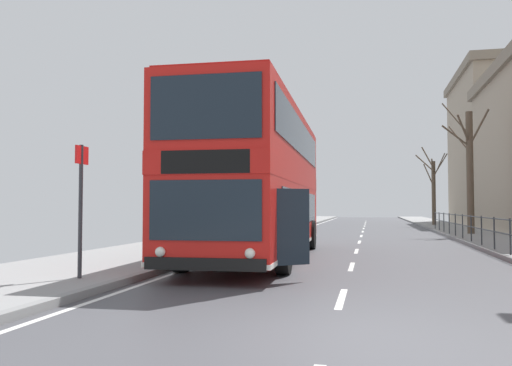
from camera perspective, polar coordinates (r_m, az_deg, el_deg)
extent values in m
cube|color=#47474C|center=(6.63, 7.97, -16.25)|extent=(8.40, 140.00, 0.06)
cube|color=silver|center=(9.17, 9.22, -12.19)|extent=(0.12, 2.00, 0.00)
cube|color=silver|center=(13.92, 10.28, -8.87)|extent=(0.12, 2.00, 0.00)
cube|color=silver|center=(18.70, 10.80, -7.23)|extent=(0.12, 2.00, 0.00)
cube|color=silver|center=(23.48, 11.10, -6.27)|extent=(0.12, 2.00, 0.00)
cube|color=silver|center=(28.27, 11.30, -5.63)|extent=(0.12, 2.00, 0.00)
cube|color=silver|center=(33.07, 11.45, -5.17)|extent=(0.12, 2.00, 0.00)
cube|color=silver|center=(37.86, 11.55, -4.83)|extent=(0.12, 2.00, 0.00)
cube|color=silver|center=(42.66, 11.63, -4.57)|extent=(0.12, 2.00, 0.00)
cube|color=silver|center=(47.45, 11.70, -4.36)|extent=(0.12, 2.00, 0.00)
cube|color=silver|center=(52.25, 11.75, -4.19)|extent=(0.12, 2.00, 0.00)
cube|color=silver|center=(57.05, 11.80, -4.05)|extent=(0.12, 2.00, 0.00)
cube|color=silver|center=(7.96, -22.61, -13.52)|extent=(0.12, 133.00, 0.00)
cube|color=gray|center=(8.15, -24.67, -12.74)|extent=(0.20, 140.00, 0.14)
cube|color=red|center=(15.67, 0.35, -3.60)|extent=(2.81, 11.46, 1.81)
cube|color=red|center=(15.69, 0.34, 0.58)|extent=(2.82, 11.51, 0.47)
cube|color=red|center=(15.78, 0.34, 4.44)|extent=(2.81, 11.46, 1.66)
cube|color=#A91511|center=(15.91, 0.34, 7.54)|extent=(2.72, 11.11, 0.08)
cube|color=#19232D|center=(10.10, -5.56, -2.94)|extent=(2.22, 0.09, 1.16)
cube|color=black|center=(10.13, -5.54, 2.30)|extent=(1.76, 0.07, 0.45)
cube|color=#19232D|center=(10.28, -5.51, 8.22)|extent=(2.22, 0.09, 1.26)
cube|color=black|center=(10.16, -5.59, -8.72)|extent=(2.40, 0.14, 0.24)
cube|color=white|center=(15.71, 0.35, -6.69)|extent=(2.84, 11.52, 0.10)
cube|color=#19232D|center=(15.77, 5.09, -2.66)|extent=(0.25, 8.89, 0.94)
cube|color=#19232D|center=(15.61, 4.96, 4.83)|extent=(0.28, 10.25, 0.99)
cube|color=#19232D|center=(16.22, -3.90, -2.66)|extent=(0.25, 8.89, 0.94)
cube|color=#19232D|center=(16.07, -4.14, 4.61)|extent=(0.28, 10.25, 0.99)
sphere|color=white|center=(9.91, -0.66, -7.61)|extent=(0.21, 0.21, 0.20)
sphere|color=white|center=(10.41, -10.31, -7.33)|extent=(0.21, 0.21, 0.20)
cube|color=#19232D|center=(10.84, 3.90, -4.74)|extent=(0.67, 0.51, 1.56)
cube|color=black|center=(11.19, 2.35, -4.67)|extent=(0.12, 0.90, 1.56)
cylinder|color=black|center=(12.06, 3.00, -7.42)|extent=(0.33, 1.05, 1.04)
cylinder|color=black|center=(12.62, -8.04, -7.18)|extent=(0.33, 1.05, 1.04)
cylinder|color=black|center=(19.30, 5.96, -5.58)|extent=(0.33, 1.05, 1.04)
cylinder|color=black|center=(19.65, -1.12, -5.54)|extent=(0.33, 1.05, 1.04)
cylinder|color=#2D3338|center=(17.07, 25.77, -5.23)|extent=(0.05, 0.05, 1.06)
cylinder|color=#2D3338|center=(19.05, 24.34, -4.95)|extent=(0.05, 0.05, 1.06)
cylinder|color=#2D3338|center=(21.04, 23.18, -4.72)|extent=(0.05, 0.05, 1.06)
cylinder|color=#2D3338|center=(23.04, 22.22, -4.53)|extent=(0.05, 0.05, 1.06)
cylinder|color=#2D3338|center=(25.04, 21.41, -4.37)|extent=(0.05, 0.05, 1.06)
cylinder|color=#2D3338|center=(27.05, 20.73, -4.24)|extent=(0.05, 0.05, 1.06)
cylinder|color=#2D3338|center=(29.06, 20.14, -4.12)|extent=(0.05, 0.05, 1.06)
cylinder|color=#2D3338|center=(31.08, 19.63, -4.01)|extent=(0.05, 0.05, 1.06)
cylinder|color=#2D3338|center=(33.09, 19.18, -3.92)|extent=(0.05, 0.05, 1.06)
cylinder|color=#2D3338|center=(35.11, 18.78, -3.84)|extent=(0.05, 0.05, 1.06)
cylinder|color=#2D3338|center=(21.03, 23.15, -3.42)|extent=(0.04, 28.46, 0.04)
cylinder|color=#2D3338|center=(21.04, 23.17, -4.58)|extent=(0.04, 28.46, 0.04)
cylinder|color=#2D2D33|center=(10.96, -18.43, -2.90)|extent=(0.08, 0.08, 2.62)
cube|color=red|center=(11.02, -18.29, 2.89)|extent=(0.04, 0.44, 0.36)
cylinder|color=brown|center=(42.74, 18.64, -1.02)|extent=(0.30, 0.30, 4.89)
cylinder|color=brown|center=(43.24, 18.15, 0.81)|extent=(0.72, 1.07, 1.84)
cylinder|color=brown|center=(42.50, 19.17, 1.79)|extent=(0.86, 0.87, 1.84)
cylinder|color=brown|center=(43.37, 17.73, 2.07)|extent=(1.30, 1.27, 1.43)
cylinder|color=brown|center=(43.24, 19.29, 1.87)|extent=(1.22, 0.77, 1.82)
cylinder|color=brown|center=(42.33, 18.53, 1.60)|extent=(0.34, 1.08, 1.30)
cylinder|color=brown|center=(43.33, 18.04, 2.65)|extent=(0.86, 1.08, 1.78)
cylinder|color=brown|center=(29.59, 22.11, 1.08)|extent=(0.35, 0.35, 6.36)
cylinder|color=brown|center=(30.09, 21.08, 4.45)|extent=(0.97, 0.91, 1.52)
cylinder|color=brown|center=(29.44, 20.77, 4.76)|extent=(1.48, 0.54, 1.15)
cylinder|color=brown|center=(30.19, 22.07, 2.55)|extent=(0.24, 1.11, 0.82)
cylinder|color=brown|center=(29.34, 21.50, 5.41)|extent=(0.83, 0.96, 1.49)
cylinder|color=brown|center=(30.13, 20.74, 6.49)|extent=(1.32, 0.76, 1.88)
cylinder|color=brown|center=(29.47, 22.94, 5.51)|extent=(0.93, 0.97, 1.80)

